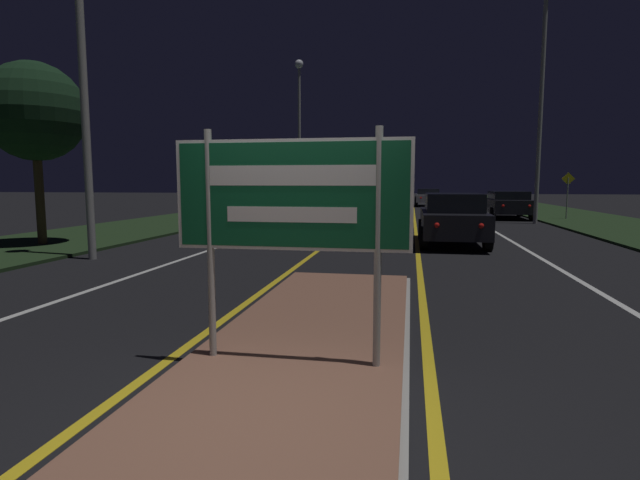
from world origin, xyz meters
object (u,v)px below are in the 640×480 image
object	(u,v)px
car_receding_1	(507,204)
car_approaching_1	(340,201)
car_receding_0	(452,218)
car_approaching_2	(362,196)
streetlight_right_near	(543,70)
car_approaching_0	(300,214)
streetlight_left_far	(299,110)
car_receding_2	(428,197)
warning_sign	(568,191)
highway_sign	(291,203)

from	to	relation	value
car_receding_1	car_approaching_1	size ratio (longest dim) A/B	1.04
car_receding_0	car_approaching_2	distance (m)	22.91
streetlight_right_near	car_receding_1	distance (m)	6.79
car_approaching_0	car_receding_1	bearing A→B (deg)	48.93
streetlight_left_far	streetlight_right_near	size ratio (longest dim) A/B	1.00
car_receding_1	car_receding_2	bearing A→B (deg)	105.59
car_receding_0	car_approaching_1	size ratio (longest dim) A/B	0.99
streetlight_left_far	car_receding_1	xyz separation A→B (m)	(12.44, -7.20, -5.97)
streetlight_right_near	car_approaching_1	bearing A→B (deg)	155.23
car_approaching_2	warning_sign	size ratio (longest dim) A/B	2.17
car_receding_0	car_receding_2	world-z (taller)	car_receding_0
car_approaching_0	streetlight_right_near	bearing A→B (deg)	35.20
car_approaching_2	streetlight_left_far	bearing A→B (deg)	-138.68
highway_sign	car_approaching_2	xyz separation A→B (m)	(-2.51, 32.89, -0.85)
streetlight_right_near	car_approaching_0	xyz separation A→B (m)	(-9.21, -6.50, -5.84)
streetlight_right_near	streetlight_left_far	bearing A→B (deg)	140.88
highway_sign	car_receding_2	world-z (taller)	highway_sign
streetlight_left_far	warning_sign	distance (m)	17.88
highway_sign	car_approaching_1	distance (m)	23.28
car_receding_0	warning_sign	xyz separation A→B (m)	(6.19, 10.70, 0.63)
streetlight_right_near	car_approaching_2	xyz separation A→B (m)	(-9.04, 14.11, -5.81)
car_receding_0	car_receding_1	xyz separation A→B (m)	(3.64, 11.69, -0.04)
highway_sign	car_approaching_0	bearing A→B (deg)	102.29
highway_sign	car_receding_1	size ratio (longest dim) A/B	0.48
car_receding_1	car_receding_2	distance (m)	13.23
streetlight_left_far	car_approaching_0	world-z (taller)	streetlight_left_far
streetlight_left_far	car_approaching_2	world-z (taller)	streetlight_left_far
streetlight_right_near	car_receding_0	distance (m)	10.97
car_receding_0	car_receding_1	size ratio (longest dim) A/B	0.95
car_receding_0	car_approaching_0	size ratio (longest dim) A/B	1.03
highway_sign	streetlight_left_far	distance (m)	30.52
car_receding_1	car_receding_2	xyz separation A→B (m)	(-3.56, 12.75, -0.01)
car_approaching_1	warning_sign	size ratio (longest dim) A/B	2.02
car_receding_0	car_approaching_2	xyz separation A→B (m)	(-4.81, 22.40, -0.01)
car_receding_0	car_receding_1	distance (m)	12.24
highway_sign	car_approaching_2	size ratio (longest dim) A/B	0.47
streetlight_left_far	car_approaching_0	xyz separation A→B (m)	(3.82, -17.09, -5.96)
streetlight_right_near	car_receding_2	size ratio (longest dim) A/B	2.15
car_approaching_0	car_approaching_2	size ratio (longest dim) A/B	0.90
streetlight_left_far	car_approaching_2	bearing A→B (deg)	41.32
streetlight_right_near	car_approaching_1	distance (m)	11.81
streetlight_left_far	car_approaching_1	distance (m)	9.41
car_receding_0	highway_sign	bearing A→B (deg)	-102.39
streetlight_left_far	car_receding_0	bearing A→B (deg)	-65.02
streetlight_left_far	car_receding_1	bearing A→B (deg)	-30.07
car_approaching_0	warning_sign	world-z (taller)	warning_sign
streetlight_right_near	car_approaching_2	distance (m)	17.73
streetlight_left_far	car_receding_0	size ratio (longest dim) A/B	2.26
streetlight_right_near	warning_sign	distance (m)	6.03
car_approaching_0	car_approaching_2	world-z (taller)	car_approaching_2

